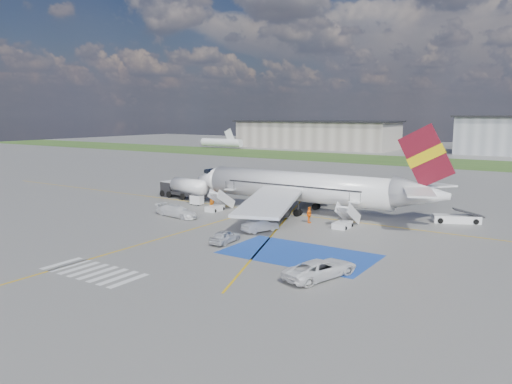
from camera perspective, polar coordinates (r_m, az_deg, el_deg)
ground at (r=55.44m, az=-2.23°, el=-4.60°), size 400.00×400.00×0.00m
grass_strip at (r=142.94m, az=20.48°, el=3.15°), size 400.00×30.00×0.01m
taxiway_line_main at (r=65.35m, az=3.89°, el=-2.53°), size 120.00×0.20×0.01m
taxiway_line_cross at (r=51.33m, az=-13.38°, el=-5.93°), size 0.20×60.00×0.01m
taxiway_line_diag at (r=65.35m, az=3.89°, el=-2.53°), size 20.71×56.45×0.01m
staging_box at (r=47.03m, az=4.94°, el=-7.09°), size 14.00×8.00×0.01m
crosswalk at (r=43.98m, az=-18.13°, el=-8.65°), size 9.00×4.00×0.01m
terminal_west at (r=194.28m, az=6.89°, el=6.50°), size 60.00×22.00×10.00m
airliner at (r=65.80m, az=5.92°, el=0.52°), size 36.81×32.95×11.92m
airstairs_fwd at (r=67.70m, az=-4.51°, el=-1.60°), size 1.90×5.20×3.60m
airstairs_aft at (r=58.43m, az=10.02°, el=-3.40°), size 1.90×5.20×3.60m
fuel_tanker at (r=77.63m, az=-8.06°, el=0.22°), size 9.55×3.72×3.18m
gpu_cart at (r=72.09m, az=-6.78°, el=-0.95°), size 1.84×1.23×1.50m
belt_loader at (r=64.79m, az=21.98°, el=-2.88°), size 5.92×3.94×1.73m
car_silver_a at (r=50.72m, az=-3.58°, el=-5.09°), size 1.88×4.11×1.37m
car_silver_b at (r=55.45m, az=0.48°, el=-3.84°), size 2.83×4.54×1.41m
van_white_a at (r=40.47m, az=7.43°, el=-8.34°), size 3.87×5.75×1.98m
van_white_b at (r=64.18m, az=-9.06°, el=-1.95°), size 5.23×2.72×1.95m
crew_fwd at (r=68.63m, az=-5.09°, el=-1.27°), size 0.73×0.73×1.71m
crew_nose at (r=72.85m, az=-5.00°, el=-0.64°), size 1.08×1.12×1.81m
crew_aft at (r=60.10m, az=6.08°, el=-2.62°), size 0.50×1.16×1.96m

